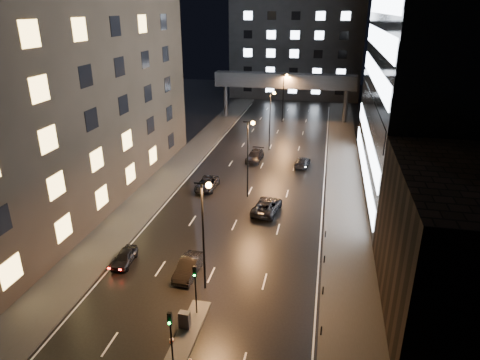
{
  "coord_description": "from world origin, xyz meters",
  "views": [
    {
      "loc": [
        9.4,
        -22.12,
        23.05
      ],
      "look_at": [
        -0.14,
        23.81,
        4.0
      ],
      "focal_mm": 32.0,
      "sensor_mm": 36.0,
      "label": 1
    }
  ],
  "objects": [
    {
      "name": "building_left",
      "position": [
        -22.5,
        24.0,
        20.0
      ],
      "size": [
        15.0,
        48.0,
        40.0
      ],
      "primitive_type": "cube",
      "color": "#2D2319",
      "rests_on": "ground"
    },
    {
      "name": "car_away_d",
      "position": [
        -1.5,
        42.09,
        0.79
      ],
      "size": [
        2.53,
        5.59,
        1.59
      ],
      "primitive_type": "imported",
      "rotation": [
        0.0,
        0.0,
        -0.06
      ],
      "color": "black",
      "rests_on": "ground"
    },
    {
      "name": "streetlight_far",
      "position": [
        0.16,
        68.0,
        6.5
      ],
      "size": [
        1.45,
        0.5,
        10.15
      ],
      "color": "black",
      "rests_on": "ground"
    },
    {
      "name": "skybridge",
      "position": [
        0.0,
        70.0,
        8.34
      ],
      "size": [
        30.0,
        3.0,
        10.0
      ],
      "color": "#333335",
      "rests_on": "ground"
    },
    {
      "name": "car_away_a",
      "position": [
        -8.66,
        10.19,
        0.67
      ],
      "size": [
        1.9,
        4.07,
        1.35
      ],
      "primitive_type": "imported",
      "rotation": [
        0.0,
        0.0,
        0.08
      ],
      "color": "black",
      "rests_on": "ground"
    },
    {
      "name": "streetlight_mid_b",
      "position": [
        0.16,
        48.0,
        6.5
      ],
      "size": [
        1.45,
        0.5,
        10.15
      ],
      "color": "black",
      "rests_on": "ground"
    },
    {
      "name": "streetlight_mid_a",
      "position": [
        0.16,
        28.0,
        6.5
      ],
      "size": [
        1.45,
        0.5,
        10.15
      ],
      "color": "black",
      "rests_on": "ground"
    },
    {
      "name": "sidewalk_right",
      "position": [
        12.5,
        35.0,
        0.07
      ],
      "size": [
        5.0,
        110.0,
        0.15
      ],
      "primitive_type": "cube",
      "color": "#383533",
      "rests_on": "ground"
    },
    {
      "name": "traffic_signal_far",
      "position": [
        0.3,
        -1.01,
        3.09
      ],
      "size": [
        0.28,
        0.34,
        4.4
      ],
      "color": "black",
      "rests_on": "median_island"
    },
    {
      "name": "car_toward_b",
      "position": [
        6.2,
        40.92,
        0.7
      ],
      "size": [
        2.51,
        5.05,
        1.41
      ],
      "primitive_type": "imported",
      "rotation": [
        0.0,
        0.0,
        3.03
      ],
      "color": "black",
      "rests_on": "ground"
    },
    {
      "name": "car_toward_a",
      "position": [
        3.13,
        24.02,
        0.82
      ],
      "size": [
        3.49,
        6.23,
        1.65
      ],
      "primitive_type": "imported",
      "rotation": [
        0.0,
        0.0,
        3.01
      ],
      "color": "black",
      "rests_on": "ground"
    },
    {
      "name": "cone_a",
      "position": [
        -0.58,
        1.12,
        0.24
      ],
      "size": [
        0.46,
        0.46,
        0.47
      ],
      "primitive_type": "cone",
      "rotation": [
        0.0,
        0.0,
        0.41
      ],
      "color": "red",
      "rests_on": "ground"
    },
    {
      "name": "utility_cabinet",
      "position": [
        -0.1,
        2.72,
        0.84
      ],
      "size": [
        0.85,
        0.55,
        1.38
      ],
      "primitive_type": "cube",
      "rotation": [
        0.0,
        0.0,
        -0.03
      ],
      "color": "#4D4D4F",
      "rests_on": "median_island"
    },
    {
      "name": "ground",
      "position": [
        0.0,
        40.0,
        0.0
      ],
      "size": [
        160.0,
        160.0,
        0.0
      ],
      "primitive_type": "plane",
      "color": "black",
      "rests_on": "ground"
    },
    {
      "name": "car_away_b",
      "position": [
        -2.06,
        9.73,
        0.79
      ],
      "size": [
        1.8,
        4.82,
        1.57
      ],
      "primitive_type": "imported",
      "rotation": [
        0.0,
        0.0,
        -0.03
      ],
      "color": "black",
      "rests_on": "ground"
    },
    {
      "name": "building_right_glass",
      "position": [
        25.0,
        36.0,
        22.5
      ],
      "size": [
        20.0,
        36.0,
        45.0
      ],
      "primitive_type": "cube",
      "color": "black",
      "rests_on": "ground"
    },
    {
      "name": "sidewalk_left",
      "position": [
        -12.5,
        35.0,
        0.07
      ],
      "size": [
        5.0,
        110.0,
        0.15
      ],
      "primitive_type": "cube",
      "color": "#383533",
      "rests_on": "ground"
    },
    {
      "name": "streetlight_near",
      "position": [
        0.16,
        8.0,
        6.5
      ],
      "size": [
        1.45,
        0.5,
        10.15
      ],
      "color": "black",
      "rests_on": "ground"
    },
    {
      "name": "building_far",
      "position": [
        0.0,
        98.0,
        12.5
      ],
      "size": [
        34.0,
        14.0,
        25.0
      ],
      "primitive_type": "cube",
      "color": "#333335",
      "rests_on": "ground"
    },
    {
      "name": "median_island",
      "position": [
        0.3,
        2.0,
        0.07
      ],
      "size": [
        1.6,
        8.0,
        0.15
      ],
      "primitive_type": "cube",
      "color": "#383533",
      "rests_on": "ground"
    },
    {
      "name": "building_right_low",
      "position": [
        20.0,
        9.0,
        6.0
      ],
      "size": [
        10.0,
        18.0,
        12.0
      ],
      "primitive_type": "cube",
      "color": "black",
      "rests_on": "ground"
    },
    {
      "name": "car_away_c",
      "position": [
        -5.86,
        29.39,
        0.74
      ],
      "size": [
        2.52,
        5.35,
        1.48
      ],
      "primitive_type": "imported",
      "rotation": [
        0.0,
        0.0,
        -0.01
      ],
      "color": "black",
      "rests_on": "ground"
    },
    {
      "name": "traffic_signal_near",
      "position": [
        0.3,
        4.49,
        3.09
      ],
      "size": [
        0.28,
        0.34,
        4.4
      ],
      "color": "black",
      "rests_on": "median_island"
    },
    {
      "name": "bollard_row",
      "position": [
        10.2,
        6.5,
        0.45
      ],
      "size": [
        0.12,
        25.12,
        0.9
      ],
      "color": "black",
      "rests_on": "ground"
    }
  ]
}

